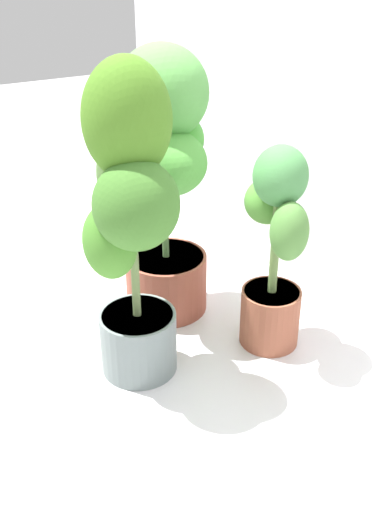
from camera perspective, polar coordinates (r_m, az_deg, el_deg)
ground_plane at (r=1.83m, az=-8.49°, el=-12.08°), size 8.00×8.00×0.00m
mylar_back_wall at (r=1.85m, az=16.60°, el=21.98°), size 3.20×0.01×2.00m
potted_plant_back_center at (r=1.81m, az=7.87°, el=0.72°), size 0.33×0.23×0.66m
potted_plant_center at (r=1.60m, az=-5.90°, el=4.02°), size 0.39×0.29×0.93m
potted_plant_back_left at (r=1.91m, az=-2.66°, el=8.40°), size 0.47×0.41×0.90m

